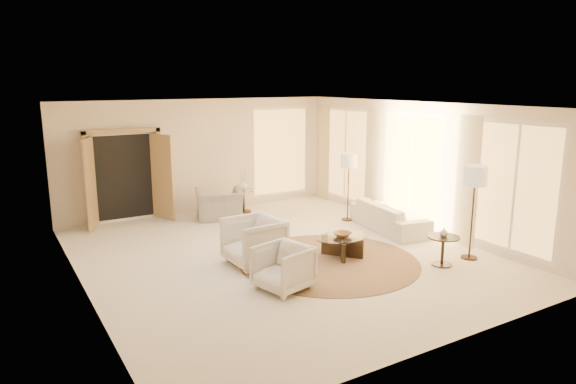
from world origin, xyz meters
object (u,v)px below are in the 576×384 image
accent_chair (219,200)px  armchair_right (283,266)px  sofa (389,216)px  side_table (244,199)px  end_vase (444,232)px  armchair_left (254,239)px  side_vase (243,185)px  bowl (343,234)px  floor_lamp_near (349,164)px  end_table (443,245)px  floor_lamp_far (475,180)px  coffee_table (342,244)px

accent_chair → armchair_right: bearing=97.8°
sofa → armchair_right: size_ratio=2.63×
side_table → end_vase: size_ratio=3.56×
sofa → end_vase: 2.33m
sofa → accent_chair: accent_chair is taller
armchair_left → side_vase: 3.80m
side_vase → side_table: bearing=0.0°
armchair_right → bowl: bearing=99.7°
armchair_left → floor_lamp_near: floor_lamp_near is taller
armchair_right → side_vase: (1.63, 4.73, 0.29)m
end_table → accent_chair: bearing=113.2°
sofa → armchair_right: 4.05m
floor_lamp_near → sofa: bearing=-75.4°
armchair_left → bowl: size_ratio=2.93×
armchair_right → floor_lamp_near: floor_lamp_near is taller
floor_lamp_far → end_vase: floor_lamp_far is taller
end_vase → coffee_table: bearing=134.3°
end_vase → armchair_right: bearing=169.9°
armchair_right → floor_lamp_far: bearing=67.9°
sofa → floor_lamp_far: (0.00, -2.20, 1.18)m
armchair_right → floor_lamp_far: 3.89m
side_table → sofa: bearing=-56.1°
armchair_right → end_vase: (2.98, -0.53, 0.22)m
sofa → end_table: 2.31m
end_table → floor_lamp_near: bearing=82.8°
accent_chair → floor_lamp_far: floor_lamp_far is taller
accent_chair → bowl: size_ratio=3.37×
accent_chair → coffee_table: 3.80m
floor_lamp_far → armchair_left: bearing=153.5°
side_table → end_vase: 5.44m
coffee_table → floor_lamp_far: 2.66m
floor_lamp_far → end_vase: 1.12m
coffee_table → side_table: bearing=91.4°
armchair_left → bowl: 1.68m
side_table → armchair_right: bearing=-109.0°
accent_chair → floor_lamp_near: floor_lamp_near is taller
coffee_table → end_table: end_table is taller
coffee_table → side_table: (-0.10, 3.98, 0.09)m
sofa → end_table: sofa is taller
accent_chair → end_table: bearing=131.8°
coffee_table → accent_chair: bearing=103.4°
armchair_right → floor_lamp_far: size_ratio=0.45×
accent_chair → end_table: size_ratio=1.89×
end_vase → armchair_left: bearing=148.1°
coffee_table → bowl: bearing=-90.0°
coffee_table → end_table: bearing=-45.7°
bowl → floor_lamp_near: bearing=50.4°
sofa → coffee_table: bearing=123.0°
armchair_left → side_table: 3.80m
side_table → side_vase: (0.00, 0.00, 0.34)m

